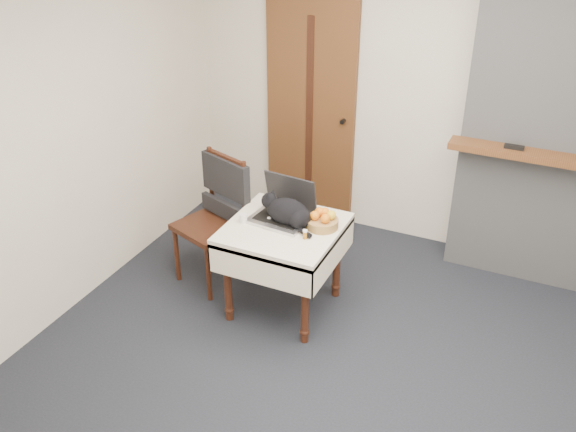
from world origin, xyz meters
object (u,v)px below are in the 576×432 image
object	(u,v)px
laptop	(284,208)
cream_jar	(243,218)
cat	(289,212)
chair	(219,202)
door	(311,114)
pill_bottle	(305,234)
fruit_basket	(322,220)
side_table	(284,240)

from	to	relation	value
laptop	cream_jar	size ratio (longest dim) A/B	6.80
cat	chair	world-z (taller)	chair
door	pill_bottle	world-z (taller)	door
fruit_basket	chair	world-z (taller)	chair
side_table	cream_jar	bearing A→B (deg)	-166.41
cat	cream_jar	world-z (taller)	cat
fruit_basket	chair	bearing A→B (deg)	174.50
cat	pill_bottle	xyz separation A→B (m)	(0.18, -0.13, -0.06)
cat	door	bearing A→B (deg)	113.79
door	fruit_basket	world-z (taller)	door
side_table	cat	world-z (taller)	cat
cat	fruit_basket	distance (m)	0.24
cream_jar	laptop	bearing A→B (deg)	37.97
pill_bottle	side_table	bearing A→B (deg)	156.02
door	cream_jar	xyz separation A→B (m)	(0.12, -1.48, -0.27)
side_table	pill_bottle	size ratio (longest dim) A/B	11.89
cream_jar	fruit_basket	size ratio (longest dim) A/B	0.28
chair	door	bearing A→B (deg)	98.28
door	pill_bottle	size ratio (longest dim) A/B	30.50
door	chair	size ratio (longest dim) A/B	1.95
pill_bottle	chair	world-z (taller)	chair
laptop	chair	world-z (taller)	chair
door	side_table	xyz separation A→B (m)	(0.40, -1.41, -0.41)
cat	fruit_basket	world-z (taller)	cat
side_table	chair	bearing A→B (deg)	163.40
door	side_table	bearing A→B (deg)	-74.14
chair	fruit_basket	bearing A→B (deg)	13.76
laptop	cat	size ratio (longest dim) A/B	0.96
laptop	fruit_basket	size ratio (longest dim) A/B	1.91
cream_jar	fruit_basket	distance (m)	0.56
laptop	chair	bearing A→B (deg)	177.74
cream_jar	chair	distance (m)	0.44
door	cream_jar	bearing A→B (deg)	-85.45
side_table	pill_bottle	distance (m)	0.27
side_table	cat	xyz separation A→B (m)	(0.02, 0.04, 0.21)
laptop	cream_jar	world-z (taller)	laptop
pill_bottle	fruit_basket	distance (m)	0.20
laptop	pill_bottle	distance (m)	0.33
door	cat	distance (m)	1.45
side_table	cat	size ratio (longest dim) A/B	1.73
laptop	chair	size ratio (longest dim) A/B	0.42
pill_bottle	laptop	bearing A→B (deg)	141.47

